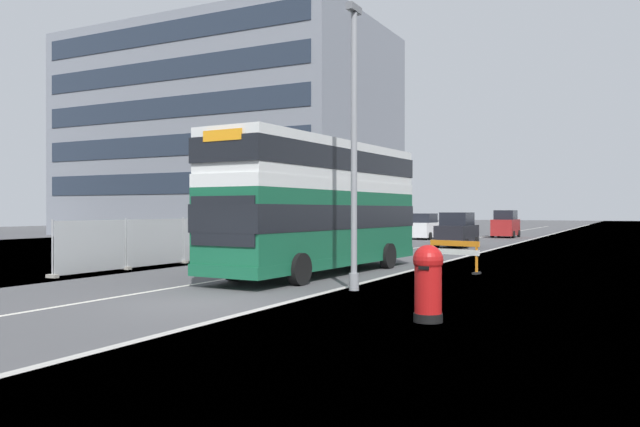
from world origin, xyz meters
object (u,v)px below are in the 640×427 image
(car_oncoming_near, at_px, (457,231))
(lamppost_foreground, at_px, (354,156))
(car_receding_far, at_px, (506,225))
(car_receding_mid, at_px, (424,227))
(roadworks_barrier, at_px, (454,252))
(red_pillar_postbox, at_px, (428,280))
(double_decker_bus, at_px, (321,204))

(car_oncoming_near, bearing_deg, lamppost_foreground, -82.27)
(car_receding_far, bearing_deg, car_receding_mid, -129.89)
(car_oncoming_near, bearing_deg, roadworks_barrier, -75.31)
(red_pillar_postbox, distance_m, car_oncoming_near, 27.24)
(double_decker_bus, distance_m, car_oncoming_near, 18.76)
(double_decker_bus, xyz_separation_m, red_pillar_postbox, (6.49, -7.76, -1.67))
(lamppost_foreground, relative_size, car_oncoming_near, 1.98)
(roadworks_barrier, bearing_deg, car_receding_far, 97.63)
(roadworks_barrier, xyz_separation_m, car_receding_mid, (-9.47, 25.58, 0.19))
(red_pillar_postbox, height_order, roadworks_barrier, red_pillar_postbox)
(red_pillar_postbox, xyz_separation_m, car_receding_far, (-6.54, 42.14, 0.21))
(red_pillar_postbox, xyz_separation_m, roadworks_barrier, (-2.28, 10.34, -0.10))
(roadworks_barrier, height_order, car_receding_mid, car_receding_mid)
(car_receding_mid, bearing_deg, red_pillar_postbox, -71.89)
(red_pillar_postbox, xyz_separation_m, car_oncoming_near, (-6.50, 26.45, 0.14))
(car_receding_far, bearing_deg, car_oncoming_near, -89.86)
(lamppost_foreground, relative_size, roadworks_barrier, 4.11)
(double_decker_bus, distance_m, lamppost_foreground, 5.07)
(lamppost_foreground, bearing_deg, roadworks_barrier, 79.72)
(car_receding_mid, bearing_deg, roadworks_barrier, -69.69)
(double_decker_bus, bearing_deg, car_receding_mid, 100.58)
(double_decker_bus, distance_m, red_pillar_postbox, 10.25)
(car_oncoming_near, relative_size, car_receding_mid, 1.04)
(double_decker_bus, height_order, car_receding_far, double_decker_bus)
(red_pillar_postbox, height_order, car_receding_far, car_receding_far)
(car_receding_mid, relative_size, car_receding_far, 1.01)
(car_oncoming_near, xyz_separation_m, car_receding_far, (-0.04, 15.69, 0.07))
(lamppost_foreground, bearing_deg, car_receding_far, 94.63)
(lamppost_foreground, height_order, roadworks_barrier, lamppost_foreground)
(car_oncoming_near, xyz_separation_m, car_receding_mid, (-5.24, 9.47, -0.05))
(roadworks_barrier, height_order, car_receding_far, car_receding_far)
(roadworks_barrier, height_order, car_oncoming_near, car_oncoming_near)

